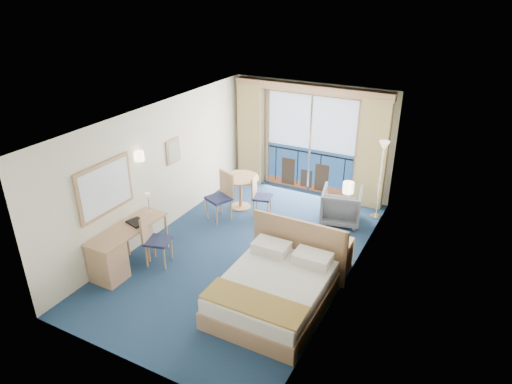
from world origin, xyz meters
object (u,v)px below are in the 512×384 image
(bed, at_px, (275,289))
(desk, at_px, (112,256))
(floor_lamp, at_px, (382,161))
(table_chair_a, at_px, (259,194))
(desk_chair, at_px, (153,237))
(table_chair_b, at_px, (222,193))
(nightstand, at_px, (338,254))
(round_table, at_px, (240,184))
(armchair, at_px, (341,206))

(bed, bearing_deg, desk, -168.04)
(floor_lamp, height_order, table_chair_a, floor_lamp)
(floor_lamp, relative_size, desk_chair, 1.78)
(desk_chair, xyz_separation_m, table_chair_b, (0.22, 2.07, 0.05))
(desk, distance_m, desk_chair, 0.78)
(bed, distance_m, nightstand, 1.57)
(nightstand, relative_size, table_chair_a, 0.65)
(round_table, relative_size, table_chair_b, 0.79)
(nightstand, distance_m, table_chair_a, 2.55)
(desk, distance_m, round_table, 3.47)
(armchair, distance_m, desk_chair, 4.07)
(armchair, xyz_separation_m, round_table, (-2.28, -0.41, 0.20))
(desk, relative_size, desk_chair, 1.63)
(nightstand, relative_size, round_table, 0.70)
(bed, xyz_separation_m, nightstand, (0.57, 1.47, -0.01))
(floor_lamp, distance_m, table_chair_a, 2.75)
(desk, distance_m, table_chair_a, 3.49)
(armchair, bearing_deg, desk_chair, 37.79)
(armchair, height_order, table_chair_a, table_chair_a)
(armchair, distance_m, round_table, 2.33)
(desk_chair, bearing_deg, floor_lamp, -56.22)
(table_chair_a, bearing_deg, floor_lamp, -78.69)
(floor_lamp, bearing_deg, table_chair_a, -154.64)
(floor_lamp, height_order, table_chair_b, floor_lamp)
(armchair, bearing_deg, table_chair_a, 4.50)
(table_chair_b, bearing_deg, round_table, 105.85)
(armchair, xyz_separation_m, table_chair_a, (-1.74, -0.54, 0.13))
(nightstand, bearing_deg, desk_chair, -155.49)
(bed, bearing_deg, table_chair_a, 122.17)
(round_table, bearing_deg, armchair, 10.29)
(round_table, xyz_separation_m, table_chair_a, (0.54, -0.13, -0.06))
(table_chair_a, height_order, table_chair_b, table_chair_b)
(desk, height_order, table_chair_b, table_chair_b)
(nightstand, bearing_deg, floor_lamp, 86.83)
(nightstand, xyz_separation_m, round_table, (-2.79, 1.32, 0.28))
(nightstand, xyz_separation_m, desk_chair, (-3.08, -1.41, 0.26))
(round_table, bearing_deg, floor_lamp, 18.89)
(round_table, height_order, table_chair_b, table_chair_b)
(armchair, relative_size, table_chair_a, 0.92)
(table_chair_a, xyz_separation_m, table_chair_b, (-0.63, -0.53, 0.09))
(round_table, bearing_deg, table_chair_b, -97.21)
(bed, relative_size, table_chair_a, 2.25)
(floor_lamp, xyz_separation_m, round_table, (-2.91, -1.00, -0.77))
(desk, relative_size, table_chair_b, 1.50)
(nightstand, relative_size, desk_chair, 0.60)
(round_table, height_order, table_chair_a, table_chair_a)
(table_chair_a, bearing_deg, table_chair_b, 116.09)
(armchair, xyz_separation_m, desk_chair, (-2.58, -3.14, 0.17))
(bed, xyz_separation_m, desk, (-2.89, -0.61, 0.12))
(floor_lamp, bearing_deg, desk, -129.25)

